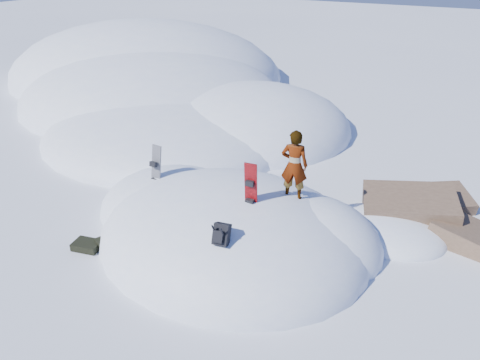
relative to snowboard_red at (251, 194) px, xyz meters
The scene contains 9 objects.
ground 1.79m from the snowboard_red, 162.87° to the left, with size 120.00×120.00×0.00m, color white.
snow_mound 1.90m from the snowboard_red, 151.89° to the left, with size 8.00×6.00×3.00m.
snow_ridge 15.05m from the snowboard_red, 137.81° to the left, with size 21.50×18.50×6.40m.
rock_outcrop 4.73m from the snowboard_red, 46.30° to the left, with size 4.68×4.41×1.68m.
snowboard_red is the anchor object (origin of this frame).
snowboard_dark 3.31m from the snowboard_red, behind, with size 0.32×0.31×1.62m.
backpack 1.47m from the snowboard_red, 85.77° to the right, with size 0.39×0.47×0.54m.
gear_pile 4.26m from the snowboard_red, 152.99° to the right, with size 0.90×0.69×0.24m.
person 1.25m from the snowboard_red, 57.66° to the left, with size 0.63×0.42×1.74m, color slate.
Camera 1 is at (5.18, -8.47, 6.66)m, focal length 35.00 mm.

